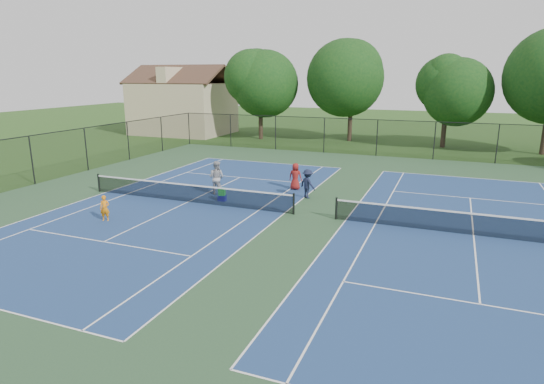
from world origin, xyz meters
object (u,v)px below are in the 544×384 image
at_px(tree_back_a, 260,80).
at_px(tree_back_b, 352,74).
at_px(child_player, 105,208).
at_px(bystander_b, 308,184).
at_px(tree_back_c, 448,87).
at_px(ball_crate, 222,198).
at_px(bystander_c, 295,176).
at_px(ball_hopper, 222,192).
at_px(instructor, 217,178).
at_px(clapboard_house, 183,106).

bearing_deg(tree_back_a, tree_back_b, 12.53).
bearing_deg(child_player, bystander_b, 20.11).
height_order(tree_back_c, ball_crate, tree_back_c).
xyz_separation_m(child_player, bystander_b, (7.52, 7.30, 0.20)).
distance_m(tree_back_b, bystander_c, 22.11).
relative_size(child_player, bystander_c, 0.76).
bearing_deg(ball_hopper, tree_back_c, 66.61).
bearing_deg(tree_back_b, tree_back_c, -6.34).
height_order(tree_back_a, tree_back_c, tree_back_a).
bearing_deg(instructor, ball_hopper, 128.30).
relative_size(tree_back_c, ball_hopper, 21.09).
height_order(instructor, ball_crate, instructor).
relative_size(bystander_c, ball_hopper, 3.97).
xyz_separation_m(child_player, bystander_c, (6.28, 8.86, 0.19)).
relative_size(child_player, instructor, 0.63).
xyz_separation_m(tree_back_b, bystander_c, (1.42, -21.28, -5.80)).
relative_size(child_player, ball_crate, 2.95).
relative_size(tree_back_b, bystander_c, 6.34).
bearing_deg(child_player, ball_hopper, 31.69).
xyz_separation_m(tree_back_a, bystander_c, (10.42, -19.28, -5.25)).
xyz_separation_m(tree_back_a, ball_hopper, (7.57, -23.11, -5.53)).
distance_m(child_player, bystander_c, 10.87).
bearing_deg(instructor, tree_back_a, -73.60).
bearing_deg(bystander_c, child_player, 51.46).
relative_size(tree_back_a, ball_hopper, 22.99).
bearing_deg(child_player, instructor, 44.21).
bearing_deg(bystander_c, bystander_b, 125.18).
height_order(clapboard_house, child_player, clapboard_house).
height_order(tree_back_c, bystander_b, tree_back_c).
xyz_separation_m(tree_back_c, instructor, (-11.38, -22.92, -4.53)).
xyz_separation_m(tree_back_c, ball_hopper, (-10.43, -24.11, -4.97)).
distance_m(tree_back_c, instructor, 25.99).
height_order(tree_back_a, child_player, tree_back_a).
distance_m(tree_back_a, ball_crate, 25.02).
xyz_separation_m(clapboard_house, ball_hopper, (17.57, -24.11, -2.58)).
bearing_deg(clapboard_house, child_player, -64.12).
height_order(tree_back_a, tree_back_b, tree_back_b).
bearing_deg(tree_back_b, tree_back_a, -167.47).
height_order(child_player, bystander_b, bystander_b).
distance_m(child_player, ball_hopper, 6.10).
bearing_deg(instructor, tree_back_b, -96.08).
xyz_separation_m(bystander_b, bystander_c, (-1.24, 1.57, -0.01)).
bearing_deg(tree_back_c, bystander_c, -110.49).
distance_m(child_player, instructor, 6.71).
bearing_deg(bystander_c, instructor, 31.61).
bearing_deg(bystander_c, tree_back_a, -64.83).
relative_size(tree_back_a, tree_back_b, 0.91).
relative_size(bystander_b, ball_hopper, 4.05).
xyz_separation_m(clapboard_house, bystander_b, (21.66, -21.85, -2.29)).
relative_size(clapboard_house, child_player, 8.93).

